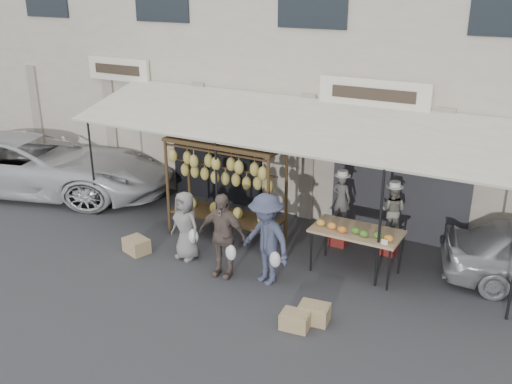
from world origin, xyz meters
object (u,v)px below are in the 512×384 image
banana_rack (224,172)px  vendor_right (393,210)px  produce_table (356,232)px  customer_right (266,239)px  vendor_left (341,199)px  crate_near_b (314,313)px  crate_far (137,245)px  van (23,150)px  crate_near_a (295,320)px  customer_mid (222,235)px  customer_left (186,226)px

banana_rack → vendor_right: (3.36, 1.08, -0.59)m
produce_table → customer_right: 1.75m
vendor_left → crate_near_b: 3.19m
produce_table → customer_right: bearing=-139.6°
crate_far → van: van is taller
produce_table → crate_near_a: size_ratio=3.65×
banana_rack → crate_near_b: (3.00, -1.98, -1.42)m
vendor_left → crate_far: size_ratio=2.15×
customer_mid → crate_near_b: (2.19, -0.61, -0.69)m
vendor_left → customer_mid: bearing=60.9°
produce_table → crate_near_b: 2.04m
customer_left → crate_far: 1.25m
vendor_left → customer_right: bearing=77.4°
customer_right → crate_near_b: bearing=-11.1°
vendor_left → crate_far: 4.41m
vendor_left → customer_left: size_ratio=0.77×
customer_left → customer_right: size_ratio=0.81×
produce_table → customer_left: bearing=-162.0°
banana_rack → vendor_left: bearing=23.7°
customer_right → crate_near_a: (1.15, -1.11, -0.75)m
customer_right → vendor_right: bearing=72.4°
vendor_right → crate_near_a: bearing=76.9°
crate_far → customer_right: bearing=4.4°
produce_table → vendor_left: vendor_left is taller
produce_table → banana_rack: bearing=178.7°
crate_near_a → crate_near_b: size_ratio=0.93×
crate_near_a → van: (-9.14, 2.34, 0.99)m
customer_right → van: van is taller
banana_rack → customer_mid: size_ratio=1.55×
vendor_right → customer_left: 4.22m
vendor_right → crate_near_a: (-0.54, -3.40, -0.84)m
customer_mid → crate_far: customer_mid is taller
banana_rack → customer_right: size_ratio=1.47×
customer_right → crate_far: bearing=-156.7°
crate_far → crate_near_b: bearing=-7.2°
crate_near_a → crate_near_b: 0.38m
vendor_left → customer_right: 2.30m
produce_table → vendor_right: size_ratio=1.56×
customer_mid → customer_right: bearing=6.6°
vendor_right → crate_near_a: 3.54m
crate_far → vendor_right: bearing=28.4°
banana_rack → van: 6.35m
vendor_right → customer_left: size_ratio=0.76×
crate_near_b → van: bearing=167.9°
vendor_right → crate_near_b: 3.19m
banana_rack → customer_left: size_ratio=1.81×
banana_rack → customer_mid: banana_rack is taller
van → produce_table: bearing=-108.2°
vendor_left → crate_near_b: vendor_left is taller
customer_right → van: bearing=-169.9°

